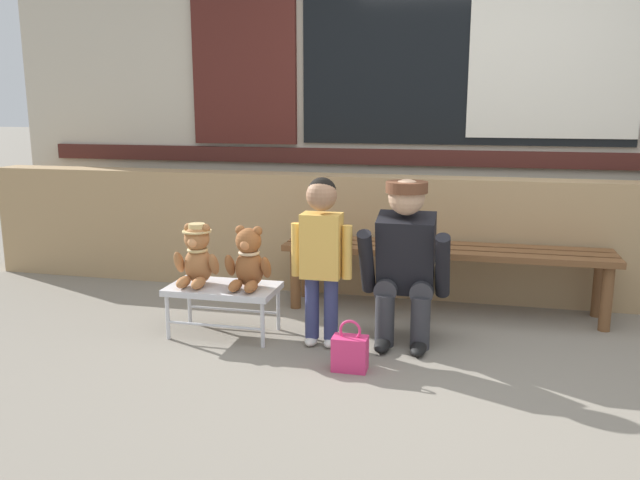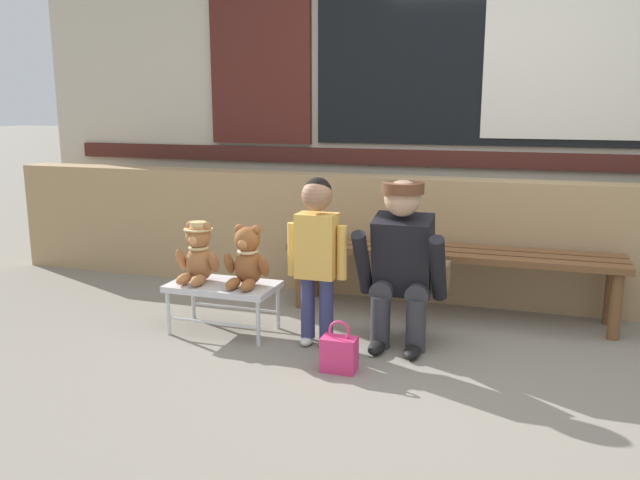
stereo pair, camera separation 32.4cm
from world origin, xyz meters
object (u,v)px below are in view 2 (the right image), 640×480
small_display_bench (223,289)px  adult_crouching (404,263)px  teddy_bear_plain (247,259)px  child_standing (317,243)px  handbag_on_ground (339,353)px  teddy_bear_with_hat (198,253)px  wooden_bench_long (451,260)px

small_display_bench → adult_crouching: (1.06, 0.12, 0.21)m
small_display_bench → teddy_bear_plain: 0.25m
teddy_bear_plain → child_standing: child_standing is taller
small_display_bench → handbag_on_ground: small_display_bench is taller
teddy_bear_with_hat → adult_crouching: 1.23m
wooden_bench_long → teddy_bear_plain: (-1.09, -0.73, 0.09)m
small_display_bench → teddy_bear_with_hat: size_ratio=1.76×
wooden_bench_long → adult_crouching: 0.65m
teddy_bear_plain → child_standing: bearing=-4.3°
teddy_bear_with_hat → child_standing: size_ratio=0.38×
wooden_bench_long → child_standing: size_ratio=2.19×
wooden_bench_long → teddy_bear_with_hat: teddy_bear_with_hat is taller
teddy_bear_plain → wooden_bench_long: bearing=34.0°
wooden_bench_long → teddy_bear_with_hat: 1.59m
wooden_bench_long → teddy_bear_plain: bearing=-146.0°
adult_crouching → teddy_bear_with_hat: bearing=-174.3°
handbag_on_ground → small_display_bench: bearing=157.1°
child_standing → adult_crouching: bearing=18.7°
wooden_bench_long → small_display_bench: 1.45m
adult_crouching → handbag_on_ground: adult_crouching is taller
wooden_bench_long → child_standing: (-0.64, -0.77, 0.22)m
small_display_bench → handbag_on_ground: size_ratio=2.35×
teddy_bear_plain → adult_crouching: bearing=7.7°
small_display_bench → teddy_bear_plain: size_ratio=1.76×
wooden_bench_long → handbag_on_ground: 1.19m
teddy_bear_plain → adult_crouching: 0.91m
teddy_bear_with_hat → handbag_on_ground: 1.11m
adult_crouching → teddy_bear_plain: bearing=-172.3°
handbag_on_ground → child_standing: bearing=125.4°
child_standing → handbag_on_ground: (0.23, -0.32, -0.50)m
teddy_bear_with_hat → teddy_bear_plain: size_ratio=1.00×
small_display_bench → handbag_on_ground: (0.83, -0.35, -0.17)m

